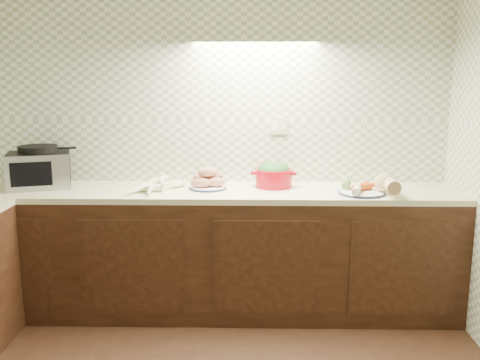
{
  "coord_description": "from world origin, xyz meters",
  "views": [
    {
      "loc": [
        0.34,
        -2.17,
        1.71
      ],
      "look_at": [
        0.27,
        1.25,
        1.02
      ],
      "focal_mm": 40.0,
      "sensor_mm": 36.0,
      "label": 1
    }
  ],
  "objects_px": {
    "dutch_oven": "(274,175)",
    "onion_bowl": "(211,179)",
    "sweet_potato_plate": "(207,181)",
    "parsnip_pile": "(154,186)",
    "veg_plate": "(372,186)",
    "toaster_oven": "(39,168)"
  },
  "relations": [
    {
      "from": "sweet_potato_plate",
      "to": "dutch_oven",
      "type": "height_order",
      "value": "dutch_oven"
    },
    {
      "from": "veg_plate",
      "to": "dutch_oven",
      "type": "bearing_deg",
      "value": 162.59
    },
    {
      "from": "onion_bowl",
      "to": "dutch_oven",
      "type": "relative_size",
      "value": 0.5
    },
    {
      "from": "onion_bowl",
      "to": "veg_plate",
      "type": "relative_size",
      "value": 0.41
    },
    {
      "from": "sweet_potato_plate",
      "to": "veg_plate",
      "type": "relative_size",
      "value": 0.68
    },
    {
      "from": "sweet_potato_plate",
      "to": "dutch_oven",
      "type": "distance_m",
      "value": 0.48
    },
    {
      "from": "onion_bowl",
      "to": "parsnip_pile",
      "type": "bearing_deg",
      "value": -152.2
    },
    {
      "from": "parsnip_pile",
      "to": "veg_plate",
      "type": "distance_m",
      "value": 1.5
    },
    {
      "from": "sweet_potato_plate",
      "to": "dutch_oven",
      "type": "bearing_deg",
      "value": 7.48
    },
    {
      "from": "sweet_potato_plate",
      "to": "onion_bowl",
      "type": "xyz_separation_m",
      "value": [
        0.02,
        0.11,
        -0.01
      ]
    },
    {
      "from": "toaster_oven",
      "to": "dutch_oven",
      "type": "xyz_separation_m",
      "value": [
        1.68,
        0.04,
        -0.05
      ]
    },
    {
      "from": "sweet_potato_plate",
      "to": "onion_bowl",
      "type": "bearing_deg",
      "value": 79.36
    },
    {
      "from": "dutch_oven",
      "to": "onion_bowl",
      "type": "bearing_deg",
      "value": 176.54
    },
    {
      "from": "sweet_potato_plate",
      "to": "onion_bowl",
      "type": "height_order",
      "value": "sweet_potato_plate"
    },
    {
      "from": "toaster_oven",
      "to": "dutch_oven",
      "type": "bearing_deg",
      "value": -16.2
    },
    {
      "from": "parsnip_pile",
      "to": "onion_bowl",
      "type": "bearing_deg",
      "value": 27.8
    },
    {
      "from": "toaster_oven",
      "to": "parsnip_pile",
      "type": "xyz_separation_m",
      "value": [
        0.84,
        -0.11,
        -0.11
      ]
    },
    {
      "from": "parsnip_pile",
      "to": "onion_bowl",
      "type": "xyz_separation_m",
      "value": [
        0.39,
        0.2,
        0.02
      ]
    },
    {
      "from": "onion_bowl",
      "to": "toaster_oven",
      "type": "bearing_deg",
      "value": -175.68
    },
    {
      "from": "sweet_potato_plate",
      "to": "onion_bowl",
      "type": "distance_m",
      "value": 0.12
    },
    {
      "from": "veg_plate",
      "to": "onion_bowl",
      "type": "bearing_deg",
      "value": 166.86
    },
    {
      "from": "dutch_oven",
      "to": "parsnip_pile",
      "type": "bearing_deg",
      "value": -166.57
    }
  ]
}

